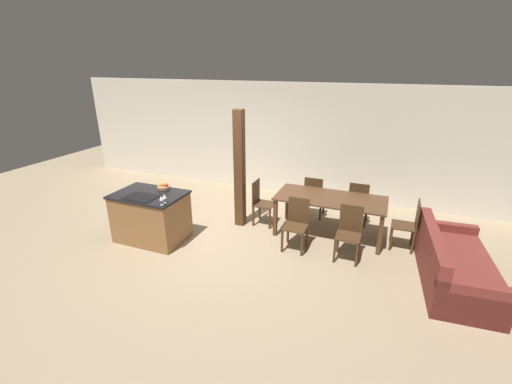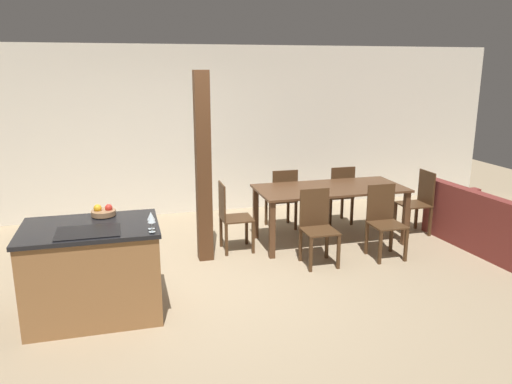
% 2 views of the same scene
% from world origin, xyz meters
% --- Properties ---
extents(ground_plane, '(16.00, 16.00, 0.00)m').
position_xyz_m(ground_plane, '(0.00, 0.00, 0.00)').
color(ground_plane, '#9E896B').
extents(wall_back, '(11.20, 0.08, 2.70)m').
position_xyz_m(wall_back, '(0.00, 2.84, 1.35)').
color(wall_back, silver).
rests_on(wall_back, ground_plane).
extents(kitchen_island, '(1.26, 0.87, 0.92)m').
position_xyz_m(kitchen_island, '(-1.21, -0.50, 0.46)').
color(kitchen_island, olive).
rests_on(kitchen_island, ground_plane).
extents(fruit_bowl, '(0.24, 0.24, 0.11)m').
position_xyz_m(fruit_bowl, '(-1.09, -0.21, 0.96)').
color(fruit_bowl, '#99704C').
rests_on(fruit_bowl, kitchen_island).
extents(wine_glass_near, '(0.07, 0.07, 0.16)m').
position_xyz_m(wine_glass_near, '(-0.65, -0.86, 1.04)').
color(wine_glass_near, silver).
rests_on(wine_glass_near, kitchen_island).
extents(wine_glass_middle, '(0.07, 0.07, 0.16)m').
position_xyz_m(wine_glass_middle, '(-0.65, -0.77, 1.04)').
color(wine_glass_middle, silver).
rests_on(wine_glass_middle, kitchen_island).
extents(dining_table, '(2.02, 0.93, 0.77)m').
position_xyz_m(dining_table, '(1.83, 0.87, 0.68)').
color(dining_table, '#51331E').
rests_on(dining_table, ground_plane).
extents(dining_chair_near_left, '(0.40, 0.40, 0.92)m').
position_xyz_m(dining_chair_near_left, '(1.37, 0.19, 0.48)').
color(dining_chair_near_left, '#472D19').
rests_on(dining_chair_near_left, ground_plane).
extents(dining_chair_near_right, '(0.40, 0.40, 0.92)m').
position_xyz_m(dining_chair_near_right, '(2.28, 0.19, 0.48)').
color(dining_chair_near_right, '#472D19').
rests_on(dining_chair_near_right, ground_plane).
extents(dining_chair_far_left, '(0.40, 0.40, 0.92)m').
position_xyz_m(dining_chair_far_left, '(1.37, 1.56, 0.48)').
color(dining_chair_far_left, '#472D19').
rests_on(dining_chair_far_left, ground_plane).
extents(dining_chair_far_right, '(0.40, 0.40, 0.92)m').
position_xyz_m(dining_chair_far_right, '(2.28, 1.56, 0.48)').
color(dining_chair_far_right, '#472D19').
rests_on(dining_chair_far_right, ground_plane).
extents(dining_chair_head_end, '(0.40, 0.40, 0.92)m').
position_xyz_m(dining_chair_head_end, '(0.44, 0.87, 0.48)').
color(dining_chair_head_end, '#472D19').
rests_on(dining_chair_head_end, ground_plane).
extents(dining_chair_foot_end, '(0.40, 0.40, 0.92)m').
position_xyz_m(dining_chair_foot_end, '(3.21, 0.87, 0.48)').
color(dining_chair_foot_end, '#472D19').
rests_on(dining_chair_foot_end, ground_plane).
extents(couch, '(1.04, 1.98, 0.80)m').
position_xyz_m(couch, '(3.84, 0.03, 0.27)').
color(couch, maroon).
rests_on(couch, ground_plane).
extents(timber_post, '(0.18, 0.18, 2.33)m').
position_xyz_m(timber_post, '(0.07, 0.68, 1.16)').
color(timber_post, '#4C2D19').
rests_on(timber_post, ground_plane).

